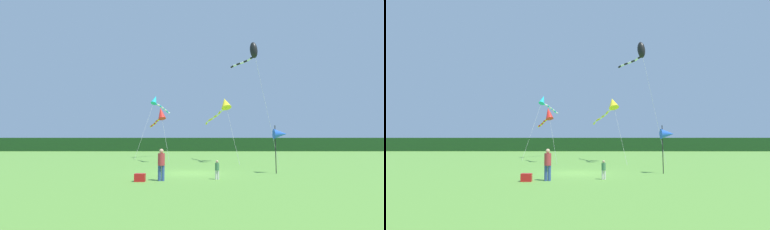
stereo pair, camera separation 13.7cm
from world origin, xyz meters
TOP-DOWN VIEW (x-y plane):
  - ground_plane at (0.00, 0.00)m, footprint 120.00×120.00m
  - distant_treeline at (0.00, 45.00)m, footprint 108.00×2.44m
  - person_adult at (-1.60, -3.72)m, footprint 0.39×0.39m
  - person_child at (1.58, -3.15)m, footprint 0.24×0.24m
  - cooler_box at (-2.73, -3.98)m, footprint 0.59×0.35m
  - banner_flag_pole at (6.26, -0.12)m, footprint 0.90×0.70m
  - kite_cyan at (-4.73, 17.75)m, footprint 3.55×8.27m
  - kite_black at (6.56, 9.18)m, footprint 3.84×4.50m
  - kite_red at (-3.24, 9.92)m, footprint 2.67×4.49m
  - kite_yellow at (3.48, 9.75)m, footprint 2.76×8.90m

SIDE VIEW (x-z plane):
  - ground_plane at x=0.00m, z-range 0.00..0.00m
  - cooler_box at x=-2.73m, z-range 0.00..0.43m
  - person_child at x=1.58m, z-range 0.06..1.16m
  - person_adult at x=-1.60m, z-range 0.10..1.88m
  - distant_treeline at x=0.00m, z-range 0.00..3.06m
  - banner_flag_pole at x=6.26m, z-range 1.03..4.34m
  - kite_red at x=-3.24m, z-range 2.09..8.05m
  - kite_yellow at x=3.48m, z-range 2.54..9.47m
  - kite_cyan at x=-4.73m, z-range 3.35..11.93m
  - kite_black at x=6.56m, z-range 5.32..18.11m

